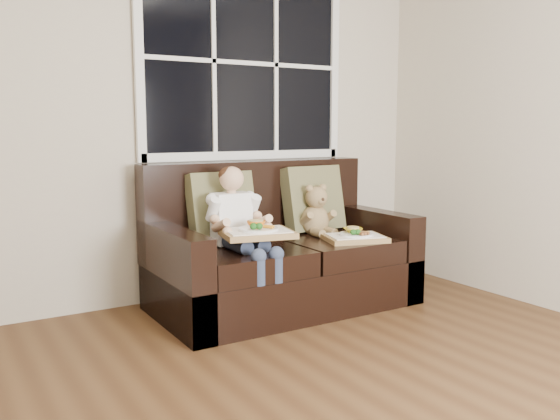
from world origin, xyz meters
TOP-DOWN VIEW (x-y plane):
  - window_back at (0.78, 2.48)m, footprint 1.62×0.04m
  - loveseat at (0.78, 2.02)m, footprint 1.70×0.92m
  - pillow_left at (0.44, 2.17)m, footprint 0.46×0.22m
  - pillow_right at (1.17, 2.17)m, footprint 0.48×0.24m
  - child at (0.42, 1.90)m, footprint 0.34×0.58m
  - teddy_bear at (1.11, 2.04)m, footprint 0.22×0.27m
  - tray_left at (0.45, 1.72)m, footprint 0.48×0.40m
  - tray_right at (1.18, 1.70)m, footprint 0.46×0.39m

SIDE VIEW (x-z plane):
  - loveseat at x=0.78m, z-range -0.17..0.79m
  - tray_right at x=1.18m, z-range 0.43..0.52m
  - tray_left at x=0.45m, z-range 0.53..0.62m
  - teddy_bear at x=1.11m, z-range 0.41..0.78m
  - child at x=0.42m, z-range 0.24..1.01m
  - pillow_left at x=0.44m, z-range 0.44..0.91m
  - pillow_right at x=1.17m, z-range 0.44..0.92m
  - window_back at x=0.78m, z-range 0.96..2.33m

